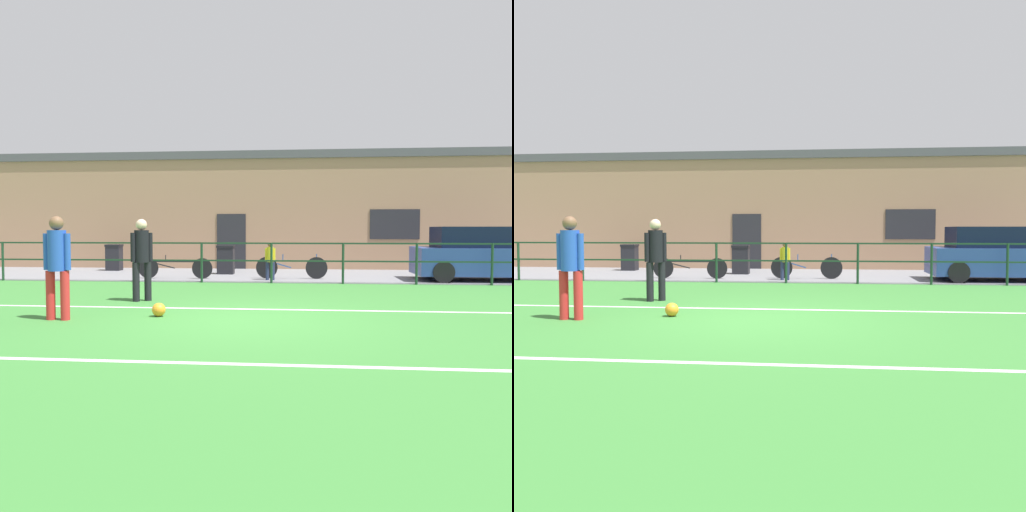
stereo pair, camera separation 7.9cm
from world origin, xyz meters
TOP-DOWN VIEW (x-y plane):
  - ground at (0.00, 0.00)m, footprint 60.00×44.00m
  - field_line_touchline at (0.00, 1.16)m, footprint 36.00×0.11m
  - field_line_hash at (0.00, -2.89)m, footprint 36.00×0.11m
  - pavement_strip at (0.00, 8.50)m, footprint 48.00×5.00m
  - perimeter_fence at (0.00, 6.00)m, footprint 36.07×0.07m
  - clubhouse_facade at (0.00, 12.20)m, footprint 28.00×2.56m
  - player_goalkeeper at (-2.49, 2.07)m, footprint 0.41×0.32m
  - player_striker at (-3.18, -0.31)m, footprint 0.48×0.31m
  - soccer_ball_match at (-1.58, 0.18)m, footprint 0.24×0.24m
  - spectator_child at (-0.08, 6.67)m, footprint 0.31×0.20m
  - parked_car_red at (6.06, 7.24)m, footprint 3.83×1.92m
  - bicycle_parked_0 at (0.53, 7.20)m, footprint 2.17×0.04m
  - bicycle_parked_1 at (-3.02, 6.91)m, footprint 2.31×0.04m
  - trash_bin_0 at (-1.72, 8.66)m, footprint 0.57×0.49m
  - trash_bin_1 at (-6.00, 9.74)m, footprint 0.55×0.46m

SIDE VIEW (x-z plane):
  - ground at x=0.00m, z-range -0.04..0.00m
  - field_line_touchline at x=0.00m, z-range 0.00..0.00m
  - field_line_hash at x=0.00m, z-range 0.00..0.00m
  - pavement_strip at x=0.00m, z-range 0.00..0.02m
  - soccer_ball_match at x=-1.58m, z-range 0.00..0.24m
  - bicycle_parked_1 at x=-3.02m, z-range -0.01..0.71m
  - bicycle_parked_0 at x=0.53m, z-range -0.01..0.74m
  - trash_bin_1 at x=-6.00m, z-range 0.02..0.98m
  - trash_bin_0 at x=-1.72m, z-range 0.02..0.99m
  - spectator_child at x=-0.08m, z-range 0.10..1.23m
  - perimeter_fence at x=0.00m, z-range 0.17..1.32m
  - parked_car_red at x=6.06m, z-range -0.02..1.56m
  - player_goalkeeper at x=-2.49m, z-range 0.12..1.86m
  - player_striker at x=-3.18m, z-range 0.12..1.86m
  - clubhouse_facade at x=0.00m, z-range 0.01..4.48m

